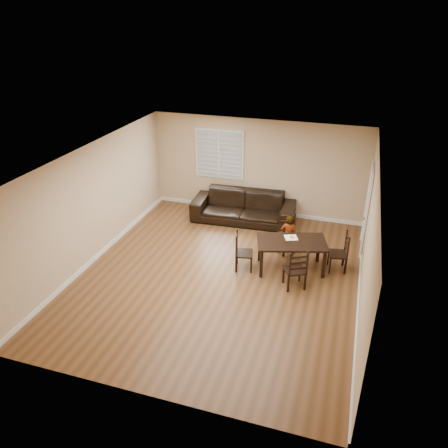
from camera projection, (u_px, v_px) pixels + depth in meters
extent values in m
plane|color=brown|center=(219.00, 275.00, 9.70)|extent=(7.00, 7.00, 0.00)
cube|color=tan|center=(258.00, 168.00, 12.07)|extent=(6.00, 0.04, 2.70)
cube|color=tan|center=(141.00, 327.00, 6.11)|extent=(6.00, 0.04, 2.70)
cube|color=tan|center=(93.00, 204.00, 9.89)|extent=(0.04, 7.00, 2.70)
cube|color=tan|center=(368.00, 242.00, 8.29)|extent=(0.04, 7.00, 2.70)
cube|color=white|center=(218.00, 159.00, 8.48)|extent=(6.00, 7.00, 0.04)
cube|color=white|center=(219.00, 154.00, 12.19)|extent=(1.40, 0.08, 1.40)
cube|color=white|center=(367.00, 211.00, 10.32)|extent=(0.06, 0.94, 2.05)
cylinder|color=#332114|center=(365.00, 219.00, 10.10)|extent=(0.06, 0.06, 0.02)
cube|color=white|center=(256.00, 210.00, 12.64)|extent=(6.00, 0.03, 0.10)
cube|color=white|center=(101.00, 253.00, 10.47)|extent=(0.03, 7.00, 0.10)
cube|color=white|center=(358.00, 298.00, 8.88)|extent=(0.03, 7.00, 0.10)
cube|color=black|center=(292.00, 242.00, 9.64)|extent=(1.70, 1.25, 0.04)
cube|color=black|center=(261.00, 264.00, 9.50)|extent=(0.09, 0.09, 0.67)
cube|color=black|center=(324.00, 265.00, 9.48)|extent=(0.09, 0.09, 0.67)
cube|color=black|center=(260.00, 248.00, 10.12)|extent=(0.09, 0.09, 0.67)
cube|color=black|center=(318.00, 249.00, 10.10)|extent=(0.09, 0.09, 0.67)
cube|color=black|center=(287.00, 235.00, 10.53)|extent=(0.50, 0.48, 0.04)
cube|color=black|center=(287.00, 230.00, 10.66)|extent=(0.42, 0.13, 0.93)
cube|color=black|center=(279.00, 246.00, 10.49)|extent=(0.04, 0.04, 0.38)
cube|color=black|center=(294.00, 247.00, 10.46)|extent=(0.04, 0.04, 0.38)
cube|color=black|center=(278.00, 239.00, 10.79)|extent=(0.04, 0.04, 0.38)
cube|color=black|center=(293.00, 240.00, 10.76)|extent=(0.04, 0.04, 0.38)
cube|color=black|center=(295.00, 270.00, 9.15)|extent=(0.56, 0.55, 0.04)
cube|color=black|center=(298.00, 272.00, 8.96)|extent=(0.39, 0.23, 0.94)
cube|color=black|center=(300.00, 273.00, 9.42)|extent=(0.05, 0.05, 0.38)
cube|color=black|center=(283.00, 275.00, 9.36)|extent=(0.05, 0.05, 0.38)
cube|color=black|center=(305.00, 282.00, 9.13)|extent=(0.05, 0.05, 0.38)
cube|color=black|center=(288.00, 284.00, 9.07)|extent=(0.05, 0.05, 0.38)
cube|color=black|center=(244.00, 253.00, 9.79)|extent=(0.46, 0.48, 0.04)
cube|color=black|center=(237.00, 250.00, 9.78)|extent=(0.13, 0.41, 0.91)
cube|color=black|center=(251.00, 266.00, 9.71)|extent=(0.04, 0.04, 0.37)
cube|color=black|center=(252.00, 257.00, 10.03)|extent=(0.04, 0.04, 0.37)
cube|color=black|center=(236.00, 265.00, 9.74)|extent=(0.04, 0.04, 0.37)
cube|color=black|center=(237.00, 257.00, 10.05)|extent=(0.04, 0.04, 0.37)
cube|color=black|center=(338.00, 254.00, 9.75)|extent=(0.46, 0.48, 0.04)
cube|color=black|center=(346.00, 252.00, 9.70)|extent=(0.11, 0.42, 0.92)
cube|color=black|center=(328.00, 257.00, 10.02)|extent=(0.04, 0.04, 0.38)
cube|color=black|center=(330.00, 266.00, 9.70)|extent=(0.04, 0.04, 0.38)
cube|color=black|center=(343.00, 258.00, 9.99)|extent=(0.04, 0.04, 0.38)
cube|color=black|center=(345.00, 267.00, 9.67)|extent=(0.04, 0.04, 0.38)
imported|color=gray|center=(289.00, 236.00, 10.20)|extent=(0.41, 0.29, 1.08)
cube|color=white|center=(291.00, 238.00, 9.78)|extent=(0.36, 0.36, 0.00)
torus|color=#C09144|center=(292.00, 237.00, 9.77)|extent=(0.10, 0.10, 0.03)
torus|color=white|center=(292.00, 236.00, 9.77)|extent=(0.09, 0.09, 0.02)
imported|color=black|center=(243.00, 207.00, 12.00)|extent=(2.84, 1.24, 0.81)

